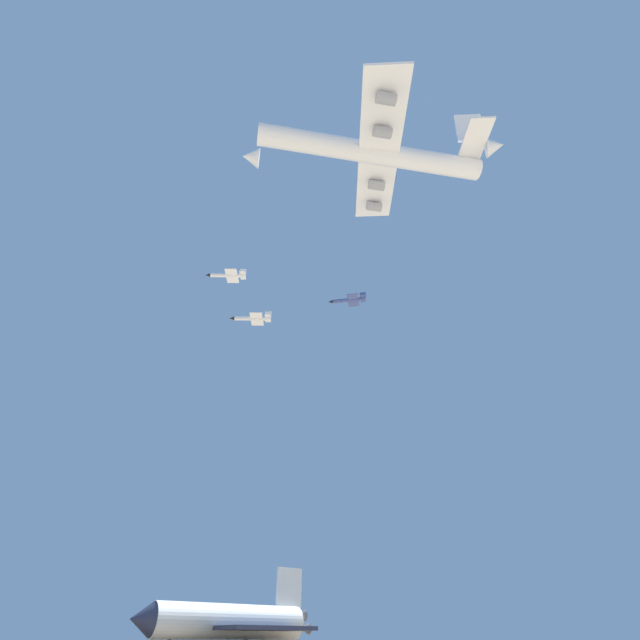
# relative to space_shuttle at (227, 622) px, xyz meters

# --- Properties ---
(space_shuttle) EXTENTS (37.85, 28.84, 15.80)m
(space_shuttle) POSITION_rel_space_shuttle_xyz_m (0.00, 0.00, 0.00)
(space_shuttle) COLOR white
(space_shuttle) RESTS_ON ground
(carrier_jet) EXTENTS (75.39, 59.38, 22.60)m
(carrier_jet) POSITION_rel_space_shuttle_xyz_m (-26.01, 36.12, 115.85)
(carrier_jet) COLOR white
(chase_jet_lead) EXTENTS (14.64, 10.09, 4.00)m
(chase_jet_lead) POSITION_rel_space_shuttle_xyz_m (-37.96, 13.52, 137.68)
(chase_jet_lead) COLOR #38478C
(chase_jet_left_wing) EXTENTS (15.30, 8.89, 4.00)m
(chase_jet_left_wing) POSITION_rel_space_shuttle_xyz_m (9.83, -23.93, 108.67)
(chase_jet_left_wing) COLOR silver
(chase_jet_right_wing) EXTENTS (15.29, 8.89, 4.00)m
(chase_jet_right_wing) POSITION_rel_space_shuttle_xyz_m (-1.32, -26.14, 92.53)
(chase_jet_right_wing) COLOR silver
(chase_jet_trailing) EXTENTS (14.91, 9.50, 4.00)m
(chase_jet_trailing) POSITION_rel_space_shuttle_xyz_m (-38.47, -23.83, 107.66)
(chase_jet_trailing) COLOR #38478C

